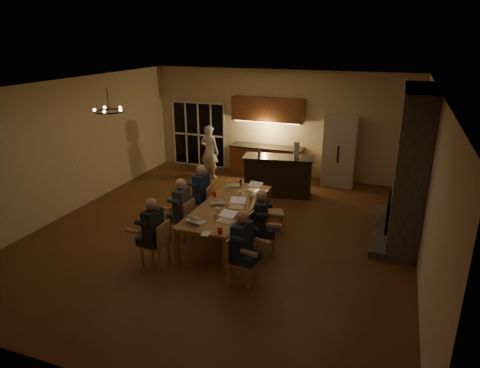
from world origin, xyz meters
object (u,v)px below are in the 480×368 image
object	(u,v)px
chair_right_mid	(262,233)
laptop_f	(254,186)
chandelier	(109,111)
laptop_b	(225,216)
bar_blender	(296,150)
person_right_mid	(261,223)
mug_front	(218,210)
chair_left_mid	(181,220)
dining_table	(228,221)
person_left_mid	(182,210)
plate_near	(234,215)
laptop_d	(237,203)
chair_left_far	(202,204)
chair_right_near	(242,261)
redcup_near	(220,230)
refrigerator	(340,151)
person_left_far	(201,193)
mug_back	(227,188)
can_right	(250,199)
bar_bottle	(259,152)
plate_left	(193,220)
standing_person	(210,152)
can_cola	(241,182)
laptop_c	(218,198)
redcup_mid	(214,194)
laptop_e	(235,181)
chair_left_near	(155,244)
laptop_a	(197,217)
person_right_near	(242,248)
mug_mid	(240,194)
person_left_near	(153,233)
chair_right_far	(273,212)
bar_island	(278,176)
plate_far	(257,194)

from	to	relation	value
chair_right_mid	laptop_f	bearing A→B (deg)	33.12
chandelier	laptop_b	bearing A→B (deg)	1.47
chair_right_mid	bar_blender	world-z (taller)	bar_blender
person_right_mid	laptop_f	world-z (taller)	person_right_mid
bar_blender	mug_front	bearing A→B (deg)	-124.36
chair_left_mid	dining_table	bearing A→B (deg)	118.82
person_left_mid	plate_near	bearing A→B (deg)	87.29
chair_left_mid	laptop_b	size ratio (longest dim) A/B	2.78
laptop_d	person_left_mid	bearing A→B (deg)	-168.50
chair_left_mid	bar_blender	xyz separation A→B (m)	(1.68, 3.33, 0.85)
chair_left_far	chair_right_near	size ratio (longest dim) A/B	1.00
laptop_f	redcup_near	world-z (taller)	laptop_f
redcup_near	refrigerator	bearing A→B (deg)	76.40
person_left_far	mug_back	size ratio (longest dim) A/B	13.80
can_right	bar_bottle	xyz separation A→B (m)	(-0.58, 2.39, 0.39)
chair_left_far	mug_back	size ratio (longest dim) A/B	8.90
laptop_f	mug_back	world-z (taller)	laptop_f
plate_left	chandelier	bearing A→B (deg)	176.96
person_left_far	chair_left_mid	bearing A→B (deg)	7.27
mug_back	standing_person	bearing A→B (deg)	121.28
person_right_mid	can_cola	world-z (taller)	person_right_mid
person_left_mid	laptop_c	bearing A→B (deg)	124.62
chair_left_far	redcup_mid	bearing A→B (deg)	57.52
dining_table	laptop_f	bearing A→B (deg)	76.41
bar_blender	can_cola	bearing A→B (deg)	-142.11
laptop_e	laptop_f	bearing A→B (deg)	144.70
chair_left_near	laptop_a	xyz separation A→B (m)	(0.62, 0.56, 0.42)
standing_person	person_right_near	bearing A→B (deg)	123.82
can_cola	mug_mid	bearing A→B (deg)	-71.14
chair_right_near	person_left_far	distance (m)	2.83
person_left_mid	mug_mid	distance (m)	1.39
person_right_mid	laptop_f	distance (m)	1.67
person_left_near	dining_table	bearing A→B (deg)	156.86
person_right_mid	laptop_c	size ratio (longest dim) A/B	4.31
laptop_b	laptop_d	xyz separation A→B (m)	(-0.04, 0.74, 0.00)
person_left_near	laptop_b	size ratio (longest dim) A/B	4.31
mug_front	mug_back	distance (m)	1.29
refrigerator	chair_right_far	bearing A→B (deg)	-103.85
laptop_d	plate_left	world-z (taller)	laptop_d
bar_island	redcup_near	bearing A→B (deg)	-98.28
chair_right_far	laptop_a	size ratio (longest dim) A/B	2.78
person_left_far	laptop_a	size ratio (longest dim) A/B	4.31
person_left_near	plate_far	world-z (taller)	person_left_near
chair_right_mid	person_left_mid	size ratio (longest dim) A/B	0.64
laptop_b	can_right	distance (m)	1.15
mug_front	mug_mid	size ratio (longest dim) A/B	1.00
refrigerator	plate_far	world-z (taller)	refrigerator
person_right_near	person_right_mid	xyz separation A→B (m)	(-0.00, 1.07, 0.00)
person_left_far	plate_left	xyz separation A→B (m)	(0.54, -1.53, 0.07)
standing_person	bar_bottle	bearing A→B (deg)	158.62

